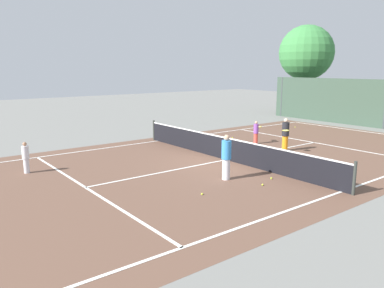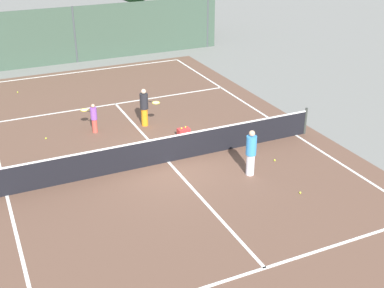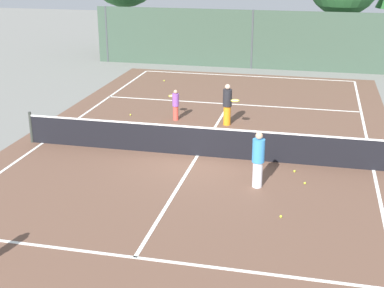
{
  "view_description": "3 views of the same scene",
  "coord_description": "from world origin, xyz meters",
  "px_view_note": "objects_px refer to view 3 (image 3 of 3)",
  "views": [
    {
      "loc": [
        11.86,
        -11.03,
        3.95
      ],
      "look_at": [
        -0.68,
        -1.36,
        0.77
      ],
      "focal_mm": 35.6,
      "sensor_mm": 36.0,
      "label": 1
    },
    {
      "loc": [
        -5.87,
        -14.72,
        8.22
      ],
      "look_at": [
        0.42,
        -1.12,
        1.11
      ],
      "focal_mm": 46.78,
      "sensor_mm": 36.0,
      "label": 2
    },
    {
      "loc": [
        3.57,
        -16.34,
        6.43
      ],
      "look_at": [
        0.08,
        -1.15,
        0.82
      ],
      "focal_mm": 51.43,
      "sensor_mm": 36.0,
      "label": 3
    }
  ],
  "objects_px": {
    "tennis_ball_2": "(305,183)",
    "tennis_ball_4": "(324,160)",
    "player_3": "(175,104)",
    "player_1": "(258,159)",
    "player_0": "(227,104)",
    "tennis_ball_1": "(281,216)",
    "tennis_ball_3": "(131,115)",
    "tennis_ball_6": "(294,171)",
    "ball_crate": "(247,137)",
    "tennis_ball_5": "(164,81)"
  },
  "relations": [
    {
      "from": "tennis_ball_2",
      "to": "tennis_ball_4",
      "type": "height_order",
      "value": "same"
    },
    {
      "from": "player_3",
      "to": "player_1",
      "type": "bearing_deg",
      "value": -55.85
    },
    {
      "from": "player_3",
      "to": "player_0",
      "type": "bearing_deg",
      "value": -6.05
    },
    {
      "from": "player_3",
      "to": "tennis_ball_1",
      "type": "bearing_deg",
      "value": -57.96
    },
    {
      "from": "tennis_ball_1",
      "to": "tennis_ball_3",
      "type": "distance_m",
      "value": 10.05
    },
    {
      "from": "player_0",
      "to": "tennis_ball_4",
      "type": "height_order",
      "value": "player_0"
    },
    {
      "from": "tennis_ball_1",
      "to": "tennis_ball_6",
      "type": "relative_size",
      "value": 1.0
    },
    {
      "from": "player_0",
      "to": "player_3",
      "type": "bearing_deg",
      "value": 173.95
    },
    {
      "from": "tennis_ball_2",
      "to": "tennis_ball_4",
      "type": "distance_m",
      "value": 2.02
    },
    {
      "from": "player_0",
      "to": "ball_crate",
      "type": "bearing_deg",
      "value": -60.58
    },
    {
      "from": "tennis_ball_5",
      "to": "tennis_ball_6",
      "type": "bearing_deg",
      "value": -56.29
    },
    {
      "from": "tennis_ball_1",
      "to": "tennis_ball_2",
      "type": "relative_size",
      "value": 1.0
    },
    {
      "from": "tennis_ball_1",
      "to": "tennis_ball_6",
      "type": "distance_m",
      "value": 3.09
    },
    {
      "from": "player_1",
      "to": "tennis_ball_6",
      "type": "height_order",
      "value": "player_1"
    },
    {
      "from": "tennis_ball_1",
      "to": "tennis_ball_5",
      "type": "xyz_separation_m",
      "value": [
        -6.88,
        13.66,
        0.0
      ]
    },
    {
      "from": "tennis_ball_3",
      "to": "tennis_ball_5",
      "type": "height_order",
      "value": "same"
    },
    {
      "from": "tennis_ball_1",
      "to": "tennis_ball_4",
      "type": "xyz_separation_m",
      "value": [
        1.04,
        4.19,
        0.0
      ]
    },
    {
      "from": "player_3",
      "to": "tennis_ball_5",
      "type": "distance_m",
      "value": 6.61
    },
    {
      "from": "player_1",
      "to": "tennis_ball_3",
      "type": "distance_m",
      "value": 8.25
    },
    {
      "from": "player_0",
      "to": "player_1",
      "type": "height_order",
      "value": "player_1"
    },
    {
      "from": "player_3",
      "to": "tennis_ball_6",
      "type": "height_order",
      "value": "player_3"
    },
    {
      "from": "tennis_ball_3",
      "to": "tennis_ball_2",
      "type": "bearing_deg",
      "value": -37.0
    },
    {
      "from": "player_3",
      "to": "tennis_ball_4",
      "type": "relative_size",
      "value": 18.35
    },
    {
      "from": "tennis_ball_4",
      "to": "player_3",
      "type": "bearing_deg",
      "value": 150.19
    },
    {
      "from": "tennis_ball_1",
      "to": "tennis_ball_5",
      "type": "relative_size",
      "value": 1.0
    },
    {
      "from": "player_0",
      "to": "tennis_ball_6",
      "type": "relative_size",
      "value": 24.09
    },
    {
      "from": "tennis_ball_2",
      "to": "tennis_ball_6",
      "type": "distance_m",
      "value": 0.91
    },
    {
      "from": "ball_crate",
      "to": "tennis_ball_5",
      "type": "relative_size",
      "value": 7.24
    },
    {
      "from": "player_3",
      "to": "tennis_ball_3",
      "type": "height_order",
      "value": "player_3"
    },
    {
      "from": "tennis_ball_5",
      "to": "player_1",
      "type": "bearing_deg",
      "value": -62.95
    },
    {
      "from": "player_3",
      "to": "ball_crate",
      "type": "xyz_separation_m",
      "value": [
        3.07,
        -1.96,
        -0.45
      ]
    },
    {
      "from": "player_3",
      "to": "ball_crate",
      "type": "relative_size",
      "value": 2.53
    },
    {
      "from": "player_3",
      "to": "tennis_ball_2",
      "type": "xyz_separation_m",
      "value": [
        5.19,
        -5.22,
        -0.6
      ]
    },
    {
      "from": "player_0",
      "to": "tennis_ball_6",
      "type": "distance_m",
      "value": 5.06
    },
    {
      "from": "player_0",
      "to": "tennis_ball_3",
      "type": "distance_m",
      "value": 4.1
    },
    {
      "from": "tennis_ball_2",
      "to": "tennis_ball_3",
      "type": "distance_m",
      "value": 8.89
    },
    {
      "from": "ball_crate",
      "to": "player_3",
      "type": "bearing_deg",
      "value": 147.4
    },
    {
      "from": "tennis_ball_1",
      "to": "tennis_ball_5",
      "type": "height_order",
      "value": "same"
    },
    {
      "from": "tennis_ball_3",
      "to": "tennis_ball_4",
      "type": "height_order",
      "value": "same"
    },
    {
      "from": "player_0",
      "to": "tennis_ball_2",
      "type": "distance_m",
      "value": 5.94
    },
    {
      "from": "tennis_ball_1",
      "to": "tennis_ball_3",
      "type": "xyz_separation_m",
      "value": [
        -6.59,
        7.59,
        0.0
      ]
    },
    {
      "from": "player_1",
      "to": "tennis_ball_4",
      "type": "xyz_separation_m",
      "value": [
        1.84,
        2.43,
        -0.8
      ]
    },
    {
      "from": "tennis_ball_5",
      "to": "tennis_ball_1",
      "type": "bearing_deg",
      "value": -63.27
    },
    {
      "from": "ball_crate",
      "to": "tennis_ball_1",
      "type": "xyz_separation_m",
      "value": [
        1.6,
        -5.5,
        -0.15
      ]
    },
    {
      "from": "tennis_ball_2",
      "to": "tennis_ball_4",
      "type": "xyz_separation_m",
      "value": [
        0.52,
        1.95,
        0.0
      ]
    },
    {
      "from": "ball_crate",
      "to": "tennis_ball_2",
      "type": "height_order",
      "value": "ball_crate"
    },
    {
      "from": "ball_crate",
      "to": "tennis_ball_3",
      "type": "relative_size",
      "value": 7.24
    },
    {
      "from": "tennis_ball_2",
      "to": "tennis_ball_1",
      "type": "bearing_deg",
      "value": -102.92
    },
    {
      "from": "player_1",
      "to": "tennis_ball_3",
      "type": "relative_size",
      "value": 24.72
    },
    {
      "from": "tennis_ball_4",
      "to": "tennis_ball_3",
      "type": "bearing_deg",
      "value": 155.98
    }
  ]
}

